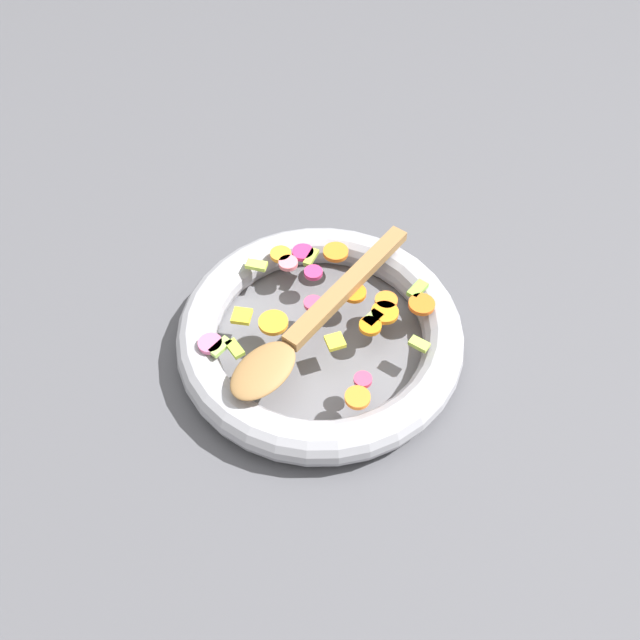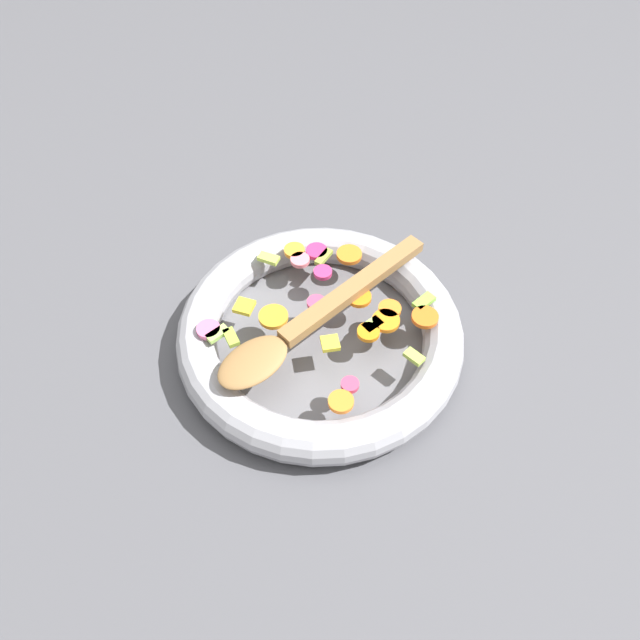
{
  "view_description": "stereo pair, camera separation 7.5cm",
  "coord_description": "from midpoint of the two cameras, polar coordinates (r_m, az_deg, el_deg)",
  "views": [
    {
      "loc": [
        -0.46,
        0.05,
        0.64
      ],
      "look_at": [
        0.0,
        0.0,
        0.05
      ],
      "focal_mm": 35.0,
      "sensor_mm": 36.0,
      "label": 1
    },
    {
      "loc": [
        -0.47,
        -0.02,
        0.64
      ],
      "look_at": [
        0.0,
        0.0,
        0.05
      ],
      "focal_mm": 35.0,
      "sensor_mm": 36.0,
      "label": 2
    }
  ],
  "objects": [
    {
      "name": "skillet",
      "position": [
        0.77,
        2.78,
        -1.47
      ],
      "size": [
        0.35,
        0.35,
        0.05
      ],
      "color": "slate",
      "rests_on": "ground_plane"
    },
    {
      "name": "wooden_spoon",
      "position": [
        0.73,
        1.66,
        -0.48
      ],
      "size": [
        0.26,
        0.25,
        0.01
      ],
      "color": "olive",
      "rests_on": "chopped_vegetables"
    },
    {
      "name": "chopped_vegetables",
      "position": [
        0.76,
        3.35,
        0.93
      ],
      "size": [
        0.26,
        0.3,
        0.01
      ],
      "color": "orange",
      "rests_on": "skillet"
    },
    {
      "name": "ground_plane",
      "position": [
        0.79,
        2.71,
        -2.44
      ],
      "size": [
        4.0,
        4.0,
        0.0
      ],
      "primitive_type": "plane",
      "color": "#4C4C51"
    }
  ]
}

